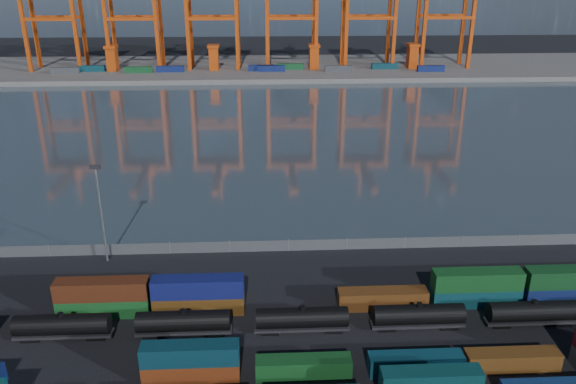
{
  "coord_description": "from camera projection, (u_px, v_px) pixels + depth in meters",
  "views": [
    {
      "loc": [
        -4.25,
        -56.94,
        44.85
      ],
      "look_at": [
        0.0,
        30.0,
        10.0
      ],
      "focal_mm": 35.0,
      "sensor_mm": 36.0,
      "label": 1
    }
  ],
  "objects": [
    {
      "name": "ground",
      "position": [
        300.0,
        356.0,
        69.66
      ],
      "size": [
        700.0,
        700.0,
        0.0
      ],
      "primitive_type": "plane",
      "color": "black",
      "rests_on": "ground"
    },
    {
      "name": "container_row_mid",
      "position": [
        436.0,
        360.0,
        66.48
      ],
      "size": [
        139.76,
        2.29,
        4.89
      ],
      "color": "#383A3C",
      "rests_on": "ground"
    },
    {
      "name": "harbor_water",
      "position": [
        276.0,
        130.0,
        167.02
      ],
      "size": [
        700.0,
        700.0,
        0.0
      ],
      "primitive_type": "plane",
      "color": "#323F48",
      "rests_on": "ground"
    },
    {
      "name": "yard_light_mast",
      "position": [
        101.0,
        209.0,
        88.95
      ],
      "size": [
        1.6,
        0.4,
        16.6
      ],
      "color": "slate",
      "rests_on": "ground"
    },
    {
      "name": "container_row_north",
      "position": [
        454.0,
        289.0,
        79.26
      ],
      "size": [
        102.67,
        2.56,
        5.47
      ],
      "color": "#165521",
      "rests_on": "ground"
    },
    {
      "name": "quay_containers",
      "position": [
        245.0,
        68.0,
        249.17
      ],
      "size": [
        172.58,
        10.99,
        2.6
      ],
      "color": "navy",
      "rests_on": "far_quay"
    },
    {
      "name": "straddle_carriers",
      "position": [
        264.0,
        56.0,
        252.09
      ],
      "size": [
        140.0,
        7.0,
        11.1
      ],
      "color": "#C5410D",
      "rests_on": "far_quay"
    },
    {
      "name": "far_quay",
      "position": [
        269.0,
        68.0,
        264.01
      ],
      "size": [
        700.0,
        70.0,
        2.0
      ],
      "primitive_type": "cube",
      "color": "#514F4C",
      "rests_on": "ground"
    },
    {
      "name": "tanker_string",
      "position": [
        302.0,
        319.0,
        73.71
      ],
      "size": [
        136.54,
        2.69,
        3.86
      ],
      "color": "black",
      "rests_on": "ground"
    },
    {
      "name": "waterfront_fence",
      "position": [
        289.0,
        245.0,
        95.25
      ],
      "size": [
        160.12,
        0.12,
        2.2
      ],
      "color": "#595B5E",
      "rests_on": "ground"
    }
  ]
}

